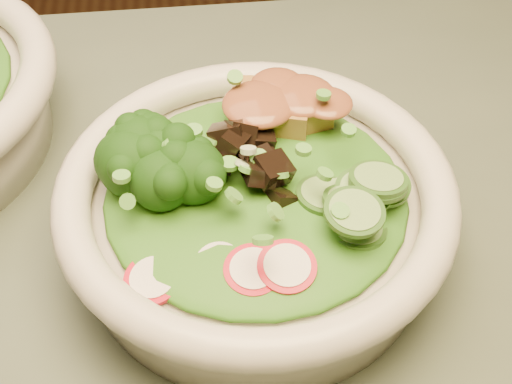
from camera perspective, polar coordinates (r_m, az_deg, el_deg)
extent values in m
cube|color=#4D5849|center=(0.55, 16.33, -8.58)|extent=(1.20, 0.80, 0.03)
cylinder|color=silver|center=(0.52, 0.00, -2.59)|extent=(0.25, 0.25, 0.05)
torus|color=silver|center=(0.49, 0.00, 0.11)|extent=(0.28, 0.28, 0.03)
ellipsoid|color=#285E13|center=(0.49, 0.00, 0.08)|extent=(0.21, 0.21, 0.02)
ellipsoid|color=brown|center=(0.52, 1.82, 7.13)|extent=(0.07, 0.06, 0.02)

